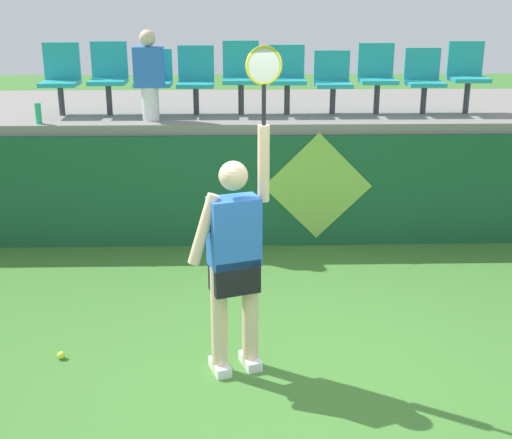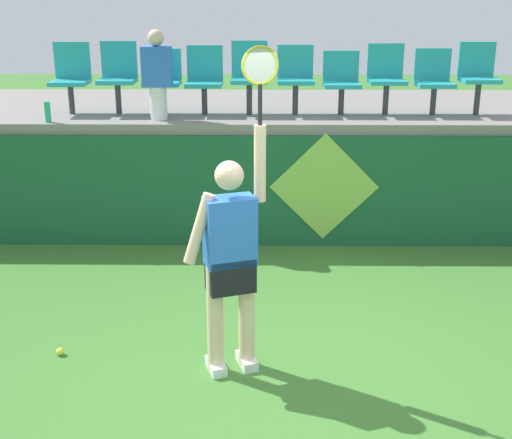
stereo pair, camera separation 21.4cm
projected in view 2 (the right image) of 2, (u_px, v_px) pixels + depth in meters
The scene contains 18 objects.
ground_plane at pixel (279, 388), 5.34m from camera, with size 40.00×40.00×0.00m, color #3D752D.
court_back_wall at pixel (274, 190), 8.15m from camera, with size 11.01×0.20×1.33m, color #195633.
spectator_platform at pixel (273, 109), 9.20m from camera, with size 11.01×2.81×0.12m, color gray.
tennis_player at pixel (231, 255), 5.31m from camera, with size 0.73×0.37×2.55m.
tennis_ball at pixel (60, 352), 5.80m from camera, with size 0.07×0.07×0.07m, color #D1E533.
water_bottle at pixel (48, 112), 7.96m from camera, with size 0.07×0.07×0.24m, color #26B272.
stadium_chair_0 at pixel (71, 75), 8.45m from camera, with size 0.44×0.42×0.85m.
stadium_chair_1 at pixel (118, 74), 8.44m from camera, with size 0.44×0.42×0.86m.
stadium_chair_2 at pixel (163, 78), 8.44m from camera, with size 0.44×0.42×0.77m.
stadium_chair_3 at pixel (204, 77), 8.44m from camera, with size 0.44×0.42×0.81m.
stadium_chair_4 at pixel (249, 73), 8.42m from camera, with size 0.44×0.42×0.87m.
stadium_chair_5 at pixel (295, 75), 8.41m from camera, with size 0.44×0.42×0.82m.
stadium_chair_6 at pixel (341, 79), 8.42m from camera, with size 0.44×0.42×0.75m.
stadium_chair_7 at pixel (386, 75), 8.40m from camera, with size 0.44×0.42×0.84m.
stadium_chair_8 at pixel (434, 78), 8.40m from camera, with size 0.44×0.42×0.78m.
stadium_chair_9 at pixel (478, 74), 8.38m from camera, with size 0.44×0.42×0.86m.
spectator_0 at pixel (157, 74), 8.01m from camera, with size 0.34×0.20×1.03m.
wall_signage_mount at pixel (322, 246), 8.25m from camera, with size 1.27×0.01×1.37m.
Camera 2 is at (-0.12, -4.64, 2.94)m, focal length 48.53 mm.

